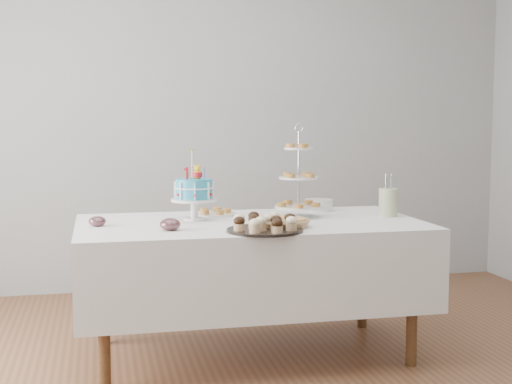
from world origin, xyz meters
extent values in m
plane|color=brown|center=(0.00, 0.00, 0.00)|extent=(5.00, 5.00, 0.00)
cube|color=gray|center=(0.00, 2.00, 1.35)|extent=(5.00, 0.04, 2.70)
cube|color=gray|center=(0.00, -2.00, 1.35)|extent=(5.00, 0.04, 2.70)
cube|color=silver|center=(0.00, 0.30, 0.55)|extent=(1.92, 1.02, 0.45)
cylinder|color=brown|center=(-0.82, -0.07, 0.34)|extent=(0.06, 0.06, 0.67)
cylinder|color=brown|center=(0.82, -0.07, 0.34)|extent=(0.06, 0.06, 0.67)
cylinder|color=brown|center=(-0.82, 0.67, 0.34)|extent=(0.06, 0.06, 0.67)
cylinder|color=brown|center=(0.82, 0.67, 0.34)|extent=(0.06, 0.06, 0.67)
cylinder|color=#2C99C1|center=(-0.30, 0.42, 0.95)|extent=(0.21, 0.21, 0.11)
torus|color=white|center=(-0.30, 0.42, 0.96)|extent=(0.22, 0.22, 0.01)
cube|color=red|center=(-0.34, 0.41, 1.04)|extent=(0.02, 0.01, 0.07)
cylinder|color=blue|center=(-0.25, 0.38, 1.04)|extent=(0.01, 0.01, 0.07)
cylinder|color=silver|center=(-0.31, 0.44, 1.09)|extent=(0.00, 0.00, 0.16)
cylinder|color=#FAE745|center=(-0.31, 0.44, 1.17)|extent=(0.04, 0.04, 0.01)
cylinder|color=black|center=(0.00, -0.06, 0.78)|extent=(0.40, 0.40, 0.01)
ellipsoid|color=black|center=(-0.08, -0.06, 0.83)|extent=(0.06, 0.06, 0.04)
ellipsoid|color=#F3E6BC|center=(0.08, -0.06, 0.83)|extent=(0.06, 0.06, 0.04)
cylinder|color=tan|center=(0.12, 0.06, 0.79)|extent=(0.28, 0.28, 0.03)
cylinder|color=#A67840|center=(0.12, 0.06, 0.81)|extent=(0.25, 0.25, 0.02)
torus|color=tan|center=(0.12, 0.06, 0.80)|extent=(0.30, 0.30, 0.02)
cylinder|color=silver|center=(0.31, 0.41, 1.02)|extent=(0.01, 0.01, 0.50)
cylinder|color=white|center=(0.31, 0.41, 0.83)|extent=(0.28, 0.28, 0.01)
cylinder|color=white|center=(0.31, 0.41, 1.00)|extent=(0.23, 0.23, 0.01)
cylinder|color=white|center=(0.31, 0.41, 1.17)|extent=(0.17, 0.17, 0.01)
torus|color=silver|center=(0.31, 0.41, 1.29)|extent=(0.05, 0.01, 0.05)
cylinder|color=white|center=(0.52, 0.67, 0.80)|extent=(0.18, 0.18, 0.07)
cylinder|color=white|center=(-0.15, 0.60, 0.78)|extent=(0.26, 0.26, 0.01)
ellipsoid|color=silver|center=(-0.47, 0.08, 0.80)|extent=(0.11, 0.11, 0.06)
cylinder|color=#630810|center=(-0.47, 0.08, 0.80)|extent=(0.08, 0.08, 0.03)
ellipsoid|color=silver|center=(-0.84, 0.30, 0.80)|extent=(0.09, 0.09, 0.06)
cylinder|color=#630810|center=(-0.84, 0.30, 0.79)|extent=(0.06, 0.06, 0.03)
cylinder|color=beige|center=(0.84, 0.33, 0.85)|extent=(0.11, 0.11, 0.16)
cylinder|color=beige|center=(0.89, 0.35, 0.87)|extent=(0.01, 0.01, 0.09)
camera|label=1|loc=(-0.83, -3.57, 1.35)|focal=50.00mm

